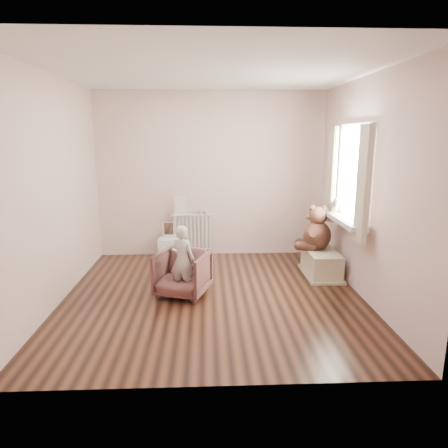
{
  "coord_description": "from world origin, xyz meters",
  "views": [
    {
      "loc": [
        -0.07,
        -4.57,
        1.91
      ],
      "look_at": [
        0.15,
        0.45,
        0.8
      ],
      "focal_mm": 32.0,
      "sensor_mm": 36.0,
      "label": 1
    }
  ],
  "objects_px": {
    "radiator": "(192,233)",
    "toy_vanity": "(169,240)",
    "toy_bench": "(321,261)",
    "teddy_bear": "(317,227)",
    "armchair": "(183,273)",
    "child": "(182,261)",
    "plush_cat": "(335,205)"
  },
  "relations": [
    {
      "from": "child",
      "to": "radiator",
      "type": "bearing_deg",
      "value": -72.81
    },
    {
      "from": "toy_vanity",
      "to": "child",
      "type": "relative_size",
      "value": 0.64
    },
    {
      "from": "radiator",
      "to": "toy_bench",
      "type": "distance_m",
      "value": 2.09
    },
    {
      "from": "toy_vanity",
      "to": "child",
      "type": "bearing_deg",
      "value": -79.55
    },
    {
      "from": "radiator",
      "to": "plush_cat",
      "type": "xyz_separation_m",
      "value": [
        1.96,
        -1.0,
        0.61
      ]
    },
    {
      "from": "teddy_bear",
      "to": "plush_cat",
      "type": "bearing_deg",
      "value": -7.61
    },
    {
      "from": "child",
      "to": "toy_bench",
      "type": "height_order",
      "value": "child"
    },
    {
      "from": "armchair",
      "to": "toy_vanity",
      "type": "bearing_deg",
      "value": 120.29
    },
    {
      "from": "teddy_bear",
      "to": "plush_cat",
      "type": "relative_size",
      "value": 2.52
    },
    {
      "from": "child",
      "to": "plush_cat",
      "type": "distance_m",
      "value": 2.21
    },
    {
      "from": "radiator",
      "to": "plush_cat",
      "type": "height_order",
      "value": "plush_cat"
    },
    {
      "from": "toy_vanity",
      "to": "child",
      "type": "height_order",
      "value": "child"
    },
    {
      "from": "radiator",
      "to": "teddy_bear",
      "type": "distance_m",
      "value": 2.01
    },
    {
      "from": "radiator",
      "to": "toy_vanity",
      "type": "bearing_deg",
      "value": -175.36
    },
    {
      "from": "armchair",
      "to": "toy_bench",
      "type": "xyz_separation_m",
      "value": [
        1.89,
        0.62,
        -0.07
      ]
    },
    {
      "from": "radiator",
      "to": "toy_vanity",
      "type": "relative_size",
      "value": 1.25
    },
    {
      "from": "teddy_bear",
      "to": "child",
      "type": "bearing_deg",
      "value": -141.94
    },
    {
      "from": "teddy_bear",
      "to": "plush_cat",
      "type": "height_order",
      "value": "plush_cat"
    },
    {
      "from": "radiator",
      "to": "child",
      "type": "relative_size",
      "value": 0.8
    },
    {
      "from": "child",
      "to": "plush_cat",
      "type": "height_order",
      "value": "plush_cat"
    },
    {
      "from": "armchair",
      "to": "child",
      "type": "xyz_separation_m",
      "value": [
        0.0,
        -0.05,
        0.18
      ]
    },
    {
      "from": "toy_vanity",
      "to": "teddy_bear",
      "type": "xyz_separation_m",
      "value": [
        2.14,
        -0.88,
        0.4
      ]
    },
    {
      "from": "child",
      "to": "plush_cat",
      "type": "bearing_deg",
      "value": -142.17
    },
    {
      "from": "radiator",
      "to": "toy_bench",
      "type": "height_order",
      "value": "radiator"
    },
    {
      "from": "plush_cat",
      "to": "child",
      "type": "bearing_deg",
      "value": -168.5
    },
    {
      "from": "child",
      "to": "teddy_bear",
      "type": "bearing_deg",
      "value": -138.11
    },
    {
      "from": "toy_bench",
      "to": "teddy_bear",
      "type": "relative_size",
      "value": 1.22
    },
    {
      "from": "armchair",
      "to": "toy_bench",
      "type": "bearing_deg",
      "value": 37.68
    },
    {
      "from": "radiator",
      "to": "toy_vanity",
      "type": "distance_m",
      "value": 0.39
    },
    {
      "from": "toy_bench",
      "to": "toy_vanity",
      "type": "bearing_deg",
      "value": 156.21
    },
    {
      "from": "armchair",
      "to": "plush_cat",
      "type": "height_order",
      "value": "plush_cat"
    },
    {
      "from": "child",
      "to": "teddy_bear",
      "type": "height_order",
      "value": "teddy_bear"
    }
  ]
}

